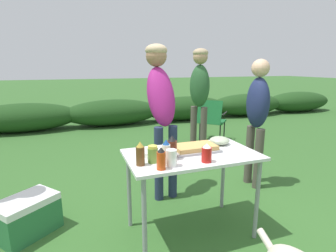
{
  "coord_description": "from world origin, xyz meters",
  "views": [
    {
      "loc": [
        -0.9,
        -1.91,
        1.46
      ],
      "look_at": [
        -0.06,
        0.42,
        0.89
      ],
      "focal_mm": 28.0,
      "sensor_mm": 36.0,
      "label": 1
    }
  ],
  "objects_px": {
    "food_tray": "(195,148)",
    "hot_sauce_bottle": "(161,159)",
    "plate_stack": "(154,152)",
    "relish_jar": "(153,154)",
    "ketchup_bottle": "(207,153)",
    "bbq_sauce_bottle": "(172,148)",
    "mixing_bowl": "(220,140)",
    "paper_cup_stack": "(171,158)",
    "standing_person_with_beanie": "(257,111)",
    "camp_chair_green_behind_table": "(211,118)",
    "beer_bottle": "(140,154)",
    "standing_person_in_red_jacket": "(200,89)",
    "folding_table": "(191,162)",
    "cooler_box": "(27,216)",
    "standing_person_in_gray_fleece": "(161,99)",
    "mayo_bottle": "(166,152)"
  },
  "relations": [
    {
      "from": "folding_table",
      "to": "beer_bottle",
      "type": "xyz_separation_m",
      "value": [
        -0.47,
        -0.12,
        0.16
      ]
    },
    {
      "from": "mixing_bowl",
      "to": "standing_person_with_beanie",
      "type": "relative_size",
      "value": 0.12
    },
    {
      "from": "ketchup_bottle",
      "to": "cooler_box",
      "type": "xyz_separation_m",
      "value": [
        -1.39,
        0.68,
        -0.64
      ]
    },
    {
      "from": "bbq_sauce_bottle",
      "to": "standing_person_in_red_jacket",
      "type": "relative_size",
      "value": 0.11
    },
    {
      "from": "standing_person_in_gray_fleece",
      "to": "standing_person_in_red_jacket",
      "type": "height_order",
      "value": "standing_person_in_red_jacket"
    },
    {
      "from": "standing_person_with_beanie",
      "to": "standing_person_in_red_jacket",
      "type": "bearing_deg",
      "value": -173.64
    },
    {
      "from": "plate_stack",
      "to": "hot_sauce_bottle",
      "type": "bearing_deg",
      "value": -97.64
    },
    {
      "from": "hot_sauce_bottle",
      "to": "beer_bottle",
      "type": "xyz_separation_m",
      "value": [
        -0.12,
        0.13,
        0.01
      ]
    },
    {
      "from": "standing_person_in_gray_fleece",
      "to": "camp_chair_green_behind_table",
      "type": "relative_size",
      "value": 2.04
    },
    {
      "from": "folding_table",
      "to": "standing_person_in_gray_fleece",
      "type": "height_order",
      "value": "standing_person_in_gray_fleece"
    },
    {
      "from": "standing_person_in_red_jacket",
      "to": "cooler_box",
      "type": "xyz_separation_m",
      "value": [
        -2.35,
        -1.39,
        -0.93
      ]
    },
    {
      "from": "hot_sauce_bottle",
      "to": "mayo_bottle",
      "type": "xyz_separation_m",
      "value": [
        0.08,
        0.12,
        0.01
      ]
    },
    {
      "from": "relish_jar",
      "to": "mayo_bottle",
      "type": "bearing_deg",
      "value": -21.98
    },
    {
      "from": "bbq_sauce_bottle",
      "to": "camp_chair_green_behind_table",
      "type": "distance_m",
      "value": 3.17
    },
    {
      "from": "beer_bottle",
      "to": "mixing_bowl",
      "type": "bearing_deg",
      "value": 17.97
    },
    {
      "from": "plate_stack",
      "to": "bbq_sauce_bottle",
      "type": "relative_size",
      "value": 1.18
    },
    {
      "from": "mixing_bowl",
      "to": "hot_sauce_bottle",
      "type": "bearing_deg",
      "value": -150.75
    },
    {
      "from": "beer_bottle",
      "to": "paper_cup_stack",
      "type": "bearing_deg",
      "value": -24.74
    },
    {
      "from": "plate_stack",
      "to": "hot_sauce_bottle",
      "type": "xyz_separation_m",
      "value": [
        -0.04,
        -0.32,
        0.06
      ]
    },
    {
      "from": "paper_cup_stack",
      "to": "cooler_box",
      "type": "xyz_separation_m",
      "value": [
        -1.1,
        0.67,
        -0.63
      ]
    },
    {
      "from": "food_tray",
      "to": "hot_sauce_bottle",
      "type": "bearing_deg",
      "value": -144.26
    },
    {
      "from": "ketchup_bottle",
      "to": "beer_bottle",
      "type": "relative_size",
      "value": 0.81
    },
    {
      "from": "mixing_bowl",
      "to": "plate_stack",
      "type": "bearing_deg",
      "value": -173.43
    },
    {
      "from": "standing_person_in_gray_fleece",
      "to": "standing_person_in_red_jacket",
      "type": "xyz_separation_m",
      "value": [
        0.99,
        1.05,
        -0.0
      ]
    },
    {
      "from": "relish_jar",
      "to": "bbq_sauce_bottle",
      "type": "xyz_separation_m",
      "value": [
        0.16,
        0.01,
        0.03
      ]
    },
    {
      "from": "mixing_bowl",
      "to": "hot_sauce_bottle",
      "type": "relative_size",
      "value": 1.12
    },
    {
      "from": "folding_table",
      "to": "cooler_box",
      "type": "xyz_separation_m",
      "value": [
        -1.36,
        0.46,
        -0.49
      ]
    },
    {
      "from": "plate_stack",
      "to": "hot_sauce_bottle",
      "type": "distance_m",
      "value": 0.33
    },
    {
      "from": "hot_sauce_bottle",
      "to": "food_tray",
      "type": "bearing_deg",
      "value": 35.74
    },
    {
      "from": "plate_stack",
      "to": "relish_jar",
      "type": "xyz_separation_m",
      "value": [
        -0.06,
        -0.16,
        0.04
      ]
    },
    {
      "from": "paper_cup_stack",
      "to": "standing_person_with_beanie",
      "type": "relative_size",
      "value": 0.08
    },
    {
      "from": "ketchup_bottle",
      "to": "standing_person_in_red_jacket",
      "type": "bearing_deg",
      "value": 64.99
    },
    {
      "from": "beer_bottle",
      "to": "relish_jar",
      "type": "bearing_deg",
      "value": 14.81
    },
    {
      "from": "paper_cup_stack",
      "to": "standing_person_with_beanie",
      "type": "bearing_deg",
      "value": 30.48
    },
    {
      "from": "hot_sauce_bottle",
      "to": "camp_chair_green_behind_table",
      "type": "bearing_deg",
      "value": 54.74
    },
    {
      "from": "relish_jar",
      "to": "camp_chair_green_behind_table",
      "type": "height_order",
      "value": "relish_jar"
    },
    {
      "from": "paper_cup_stack",
      "to": "cooler_box",
      "type": "distance_m",
      "value": 1.43
    },
    {
      "from": "ketchup_bottle",
      "to": "bbq_sauce_bottle",
      "type": "xyz_separation_m",
      "value": [
        -0.23,
        0.14,
        0.02
      ]
    },
    {
      "from": "beer_bottle",
      "to": "standing_person_in_red_jacket",
      "type": "height_order",
      "value": "standing_person_in_red_jacket"
    },
    {
      "from": "standing_person_with_beanie",
      "to": "cooler_box",
      "type": "distance_m",
      "value": 2.61
    },
    {
      "from": "mixing_bowl",
      "to": "cooler_box",
      "type": "distance_m",
      "value": 1.85
    },
    {
      "from": "plate_stack",
      "to": "hot_sauce_bottle",
      "type": "relative_size",
      "value": 1.37
    },
    {
      "from": "hot_sauce_bottle",
      "to": "cooler_box",
      "type": "xyz_separation_m",
      "value": [
        -1.01,
        0.7,
        -0.65
      ]
    },
    {
      "from": "bbq_sauce_bottle",
      "to": "plate_stack",
      "type": "bearing_deg",
      "value": 123.92
    },
    {
      "from": "ketchup_bottle",
      "to": "camp_chair_green_behind_table",
      "type": "height_order",
      "value": "ketchup_bottle"
    },
    {
      "from": "hot_sauce_bottle",
      "to": "beer_bottle",
      "type": "relative_size",
      "value": 0.92
    },
    {
      "from": "mixing_bowl",
      "to": "relish_jar",
      "type": "distance_m",
      "value": 0.76
    },
    {
      "from": "folding_table",
      "to": "plate_stack",
      "type": "distance_m",
      "value": 0.33
    },
    {
      "from": "food_tray",
      "to": "standing_person_in_red_jacket",
      "type": "bearing_deg",
      "value": 62.56
    },
    {
      "from": "hot_sauce_bottle",
      "to": "relish_jar",
      "type": "bearing_deg",
      "value": 95.63
    }
  ]
}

